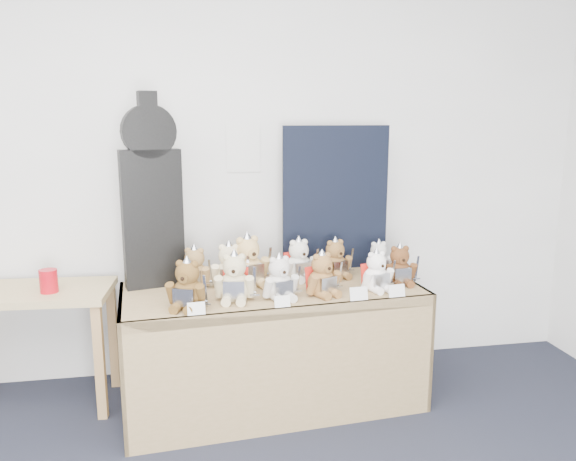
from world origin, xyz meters
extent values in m
plane|color=silver|center=(0.00, 2.50, 1.35)|extent=(6.00, 0.00, 6.00)
cube|color=silver|center=(0.77, 2.49, 1.44)|extent=(0.21, 0.00, 0.30)
cube|color=olive|center=(0.87, 1.97, 0.66)|extent=(1.71, 0.83, 0.06)
cube|color=olive|center=(0.90, 1.63, 0.34)|extent=(1.65, 0.16, 0.69)
cube|color=olive|center=(0.06, 1.90, 0.34)|extent=(0.08, 0.69, 0.69)
cube|color=olive|center=(1.68, 2.04, 0.34)|extent=(0.08, 0.69, 0.69)
cube|color=tan|center=(-0.44, 2.18, 0.67)|extent=(0.86, 0.52, 0.04)
cube|color=#9B7643|center=(-0.08, 1.96, 0.33)|extent=(0.05, 0.05, 0.65)
cube|color=#9B7643|center=(-0.05, 2.34, 0.33)|extent=(0.05, 0.05, 0.65)
cube|color=black|center=(0.22, 2.13, 1.07)|extent=(0.34, 0.17, 0.77)
cylinder|color=black|center=(0.22, 2.13, 1.55)|extent=(0.30, 0.16, 0.29)
cube|color=black|center=(0.22, 2.13, 1.67)|extent=(0.11, 0.11, 0.19)
cube|color=black|center=(1.32, 2.31, 1.13)|extent=(0.67, 0.05, 0.89)
cylinder|color=#B30B18|center=(-0.34, 2.10, 0.75)|extent=(0.10, 0.10, 0.13)
ellipsoid|color=brown|center=(0.40, 1.72, 0.76)|extent=(0.20, 0.19, 0.16)
sphere|color=brown|center=(0.40, 1.72, 0.87)|extent=(0.12, 0.12, 0.12)
cylinder|color=brown|center=(0.39, 1.67, 0.86)|extent=(0.06, 0.04, 0.05)
sphere|color=black|center=(0.38, 1.65, 0.86)|extent=(0.02, 0.02, 0.02)
sphere|color=brown|center=(0.37, 1.73, 0.91)|extent=(0.04, 0.04, 0.04)
sphere|color=brown|center=(0.44, 1.70, 0.91)|extent=(0.04, 0.04, 0.04)
cylinder|color=brown|center=(0.32, 1.73, 0.77)|extent=(0.08, 0.10, 0.12)
cylinder|color=brown|center=(0.47, 1.67, 0.77)|extent=(0.08, 0.10, 0.12)
cylinder|color=brown|center=(0.35, 1.68, 0.71)|extent=(0.08, 0.12, 0.05)
cylinder|color=brown|center=(0.42, 1.65, 0.71)|extent=(0.08, 0.12, 0.05)
cube|color=silver|center=(0.38, 1.66, 0.76)|extent=(0.11, 0.06, 0.09)
cone|color=silver|center=(0.40, 1.72, 0.92)|extent=(0.10, 0.10, 0.08)
cube|color=silver|center=(0.49, 1.65, 0.79)|extent=(0.03, 0.04, 0.17)
cube|color=silver|center=(0.49, 1.65, 0.73)|extent=(0.05, 0.02, 0.01)
ellipsoid|color=#C4B48A|center=(0.64, 1.80, 0.76)|extent=(0.19, 0.17, 0.17)
sphere|color=#C4B48A|center=(0.64, 1.80, 0.87)|extent=(0.12, 0.12, 0.12)
cylinder|color=#C4B48A|center=(0.64, 1.74, 0.86)|extent=(0.06, 0.04, 0.05)
sphere|color=black|center=(0.63, 1.73, 0.86)|extent=(0.02, 0.02, 0.02)
sphere|color=#C4B48A|center=(0.61, 1.80, 0.92)|extent=(0.04, 0.04, 0.04)
sphere|color=#C4B48A|center=(0.68, 1.79, 0.92)|extent=(0.04, 0.04, 0.04)
cylinder|color=#C4B48A|center=(0.56, 1.79, 0.77)|extent=(0.06, 0.10, 0.13)
cylinder|color=#C4B48A|center=(0.72, 1.76, 0.77)|extent=(0.06, 0.10, 0.13)
cylinder|color=#C4B48A|center=(0.60, 1.74, 0.71)|extent=(0.07, 0.12, 0.05)
cylinder|color=#C4B48A|center=(0.67, 1.73, 0.71)|extent=(0.07, 0.12, 0.05)
cube|color=silver|center=(0.63, 1.73, 0.76)|extent=(0.11, 0.04, 0.09)
cone|color=silver|center=(0.64, 1.80, 0.92)|extent=(0.10, 0.10, 0.08)
cube|color=silver|center=(0.74, 1.75, 0.79)|extent=(0.02, 0.04, 0.18)
cube|color=silver|center=(0.74, 1.75, 0.73)|extent=(0.05, 0.01, 0.01)
cube|color=red|center=(0.65, 1.86, 0.77)|extent=(0.14, 0.05, 0.15)
ellipsoid|color=beige|center=(0.88, 1.78, 0.75)|extent=(0.18, 0.16, 0.15)
sphere|color=beige|center=(0.88, 1.78, 0.86)|extent=(0.11, 0.11, 0.11)
cylinder|color=beige|center=(0.89, 1.74, 0.85)|extent=(0.05, 0.04, 0.05)
sphere|color=black|center=(0.89, 1.72, 0.85)|extent=(0.02, 0.02, 0.02)
sphere|color=beige|center=(0.84, 1.77, 0.90)|extent=(0.04, 0.04, 0.04)
sphere|color=beige|center=(0.91, 1.79, 0.90)|extent=(0.04, 0.04, 0.04)
cylinder|color=beige|center=(0.81, 1.75, 0.76)|extent=(0.06, 0.09, 0.11)
cylinder|color=beige|center=(0.95, 1.78, 0.76)|extent=(0.06, 0.09, 0.11)
cylinder|color=beige|center=(0.86, 1.72, 0.71)|extent=(0.07, 0.11, 0.05)
cylinder|color=beige|center=(0.92, 1.74, 0.71)|extent=(0.07, 0.11, 0.05)
cube|color=silver|center=(0.89, 1.72, 0.76)|extent=(0.10, 0.04, 0.08)
cone|color=silver|center=(0.88, 1.78, 0.90)|extent=(0.10, 0.10, 0.07)
cube|color=silver|center=(0.98, 1.78, 0.78)|extent=(0.02, 0.04, 0.16)
cube|color=silver|center=(0.98, 1.78, 0.72)|extent=(0.05, 0.02, 0.01)
ellipsoid|color=brown|center=(1.11, 1.80, 0.75)|extent=(0.19, 0.18, 0.15)
sphere|color=brown|center=(1.11, 1.80, 0.86)|extent=(0.11, 0.11, 0.11)
cylinder|color=brown|center=(1.13, 1.76, 0.85)|extent=(0.05, 0.04, 0.05)
sphere|color=black|center=(1.14, 1.74, 0.85)|extent=(0.02, 0.02, 0.02)
sphere|color=brown|center=(1.08, 1.79, 0.90)|extent=(0.04, 0.04, 0.04)
sphere|color=brown|center=(1.14, 1.82, 0.90)|extent=(0.04, 0.04, 0.04)
cylinder|color=brown|center=(1.05, 1.76, 0.76)|extent=(0.07, 0.10, 0.12)
cylinder|color=brown|center=(1.18, 1.81, 0.76)|extent=(0.07, 0.10, 0.12)
cylinder|color=brown|center=(1.10, 1.74, 0.71)|extent=(0.08, 0.11, 0.05)
cylinder|color=brown|center=(1.16, 1.77, 0.71)|extent=(0.08, 0.11, 0.05)
cube|color=silver|center=(1.13, 1.75, 0.76)|extent=(0.10, 0.06, 0.08)
cone|color=silver|center=(1.11, 1.80, 0.91)|extent=(0.10, 0.10, 0.07)
cube|color=silver|center=(1.21, 1.81, 0.78)|extent=(0.03, 0.04, 0.16)
cube|color=silver|center=(1.21, 1.81, 0.72)|extent=(0.04, 0.02, 0.01)
cube|color=red|center=(1.09, 1.86, 0.77)|extent=(0.12, 0.08, 0.14)
ellipsoid|color=white|center=(1.42, 1.84, 0.75)|extent=(0.17, 0.16, 0.15)
sphere|color=white|center=(1.42, 1.84, 0.85)|extent=(0.11, 0.11, 0.11)
cylinder|color=white|center=(1.44, 1.79, 0.84)|extent=(0.05, 0.03, 0.04)
sphere|color=black|center=(1.44, 1.78, 0.84)|extent=(0.02, 0.02, 0.02)
sphere|color=white|center=(1.39, 1.83, 0.89)|extent=(0.03, 0.03, 0.03)
sphere|color=white|center=(1.46, 1.84, 0.89)|extent=(0.03, 0.03, 0.03)
cylinder|color=white|center=(1.36, 1.80, 0.76)|extent=(0.06, 0.09, 0.11)
cylinder|color=white|center=(1.50, 1.84, 0.76)|extent=(0.06, 0.09, 0.11)
cylinder|color=white|center=(1.41, 1.78, 0.71)|extent=(0.07, 0.10, 0.04)
cylinder|color=white|center=(1.47, 1.80, 0.71)|extent=(0.07, 0.10, 0.04)
cube|color=silver|center=(1.44, 1.78, 0.75)|extent=(0.10, 0.04, 0.08)
cone|color=silver|center=(1.42, 1.84, 0.89)|extent=(0.09, 0.09, 0.07)
cube|color=silver|center=(1.52, 1.83, 0.78)|extent=(0.02, 0.04, 0.15)
cube|color=silver|center=(1.52, 1.83, 0.72)|extent=(0.04, 0.02, 0.01)
cube|color=red|center=(1.41, 1.89, 0.76)|extent=(0.12, 0.06, 0.13)
ellipsoid|color=brown|center=(1.59, 1.92, 0.75)|extent=(0.15, 0.13, 0.15)
sphere|color=brown|center=(1.59, 1.92, 0.85)|extent=(0.11, 0.11, 0.11)
cylinder|color=brown|center=(1.59, 1.88, 0.84)|extent=(0.05, 0.02, 0.05)
sphere|color=black|center=(1.59, 1.86, 0.84)|extent=(0.02, 0.02, 0.02)
sphere|color=brown|center=(1.56, 1.92, 0.89)|extent=(0.03, 0.03, 0.03)
sphere|color=brown|center=(1.63, 1.92, 0.89)|extent=(0.03, 0.03, 0.03)
cylinder|color=brown|center=(1.52, 1.90, 0.76)|extent=(0.04, 0.08, 0.11)
cylinder|color=brown|center=(1.66, 1.90, 0.76)|extent=(0.04, 0.08, 0.11)
cylinder|color=brown|center=(1.56, 1.87, 0.71)|extent=(0.04, 0.10, 0.04)
cylinder|color=brown|center=(1.63, 1.87, 0.71)|extent=(0.04, 0.10, 0.04)
cube|color=silver|center=(1.59, 1.87, 0.76)|extent=(0.10, 0.02, 0.08)
cone|color=silver|center=(1.59, 1.92, 0.90)|extent=(0.09, 0.09, 0.07)
cube|color=silver|center=(1.69, 1.89, 0.78)|extent=(0.01, 0.04, 0.16)
cube|color=silver|center=(1.69, 1.89, 0.72)|extent=(0.04, 0.01, 0.01)
ellipsoid|color=beige|center=(0.64, 2.05, 0.76)|extent=(0.17, 0.15, 0.16)
sphere|color=beige|center=(0.64, 2.05, 0.87)|extent=(0.12, 0.12, 0.12)
cylinder|color=beige|center=(0.63, 1.99, 0.86)|extent=(0.05, 0.03, 0.05)
sphere|color=black|center=(0.63, 1.98, 0.86)|extent=(0.02, 0.02, 0.02)
sphere|color=beige|center=(0.60, 2.05, 0.91)|extent=(0.04, 0.04, 0.04)
sphere|color=beige|center=(0.67, 2.04, 0.91)|extent=(0.04, 0.04, 0.04)
cylinder|color=beige|center=(0.56, 2.03, 0.77)|extent=(0.05, 0.09, 0.12)
cylinder|color=beige|center=(0.71, 2.02, 0.77)|extent=(0.05, 0.09, 0.12)
cylinder|color=beige|center=(0.60, 1.99, 0.71)|extent=(0.06, 0.11, 0.05)
cylinder|color=beige|center=(0.67, 1.99, 0.71)|extent=(0.06, 0.11, 0.05)
cube|color=silver|center=(0.63, 1.98, 0.76)|extent=(0.11, 0.03, 0.09)
cone|color=silver|center=(0.64, 2.05, 0.92)|extent=(0.10, 0.10, 0.08)
cube|color=silver|center=(0.74, 2.01, 0.79)|extent=(0.02, 0.04, 0.17)
cube|color=silver|center=(0.74, 2.01, 0.73)|extent=(0.05, 0.01, 0.01)
ellipsoid|color=tan|center=(0.74, 2.05, 0.77)|extent=(0.24, 0.22, 0.19)
sphere|color=tan|center=(0.74, 2.05, 0.90)|extent=(0.14, 0.14, 0.14)
cylinder|color=tan|center=(0.76, 2.00, 0.89)|extent=(0.07, 0.05, 0.06)
sphere|color=black|center=(0.77, 1.98, 0.89)|extent=(0.02, 0.02, 0.02)
sphere|color=tan|center=(0.70, 2.04, 0.95)|extent=(0.04, 0.04, 0.04)
sphere|color=tan|center=(0.78, 2.07, 0.95)|extent=(0.04, 0.04, 0.04)
cylinder|color=tan|center=(0.66, 2.00, 0.78)|extent=(0.09, 0.12, 0.14)
cylinder|color=tan|center=(0.83, 2.07, 0.78)|extent=(0.09, 0.12, 0.14)
cylinder|color=tan|center=(0.72, 1.98, 0.71)|extent=(0.10, 0.14, 0.06)
cylinder|color=tan|center=(0.80, 2.01, 0.71)|extent=(0.10, 0.14, 0.06)
cube|color=silver|center=(0.77, 1.99, 0.77)|extent=(0.12, 0.07, 0.10)
cone|color=silver|center=(0.74, 2.05, 0.95)|extent=(0.12, 0.12, 0.09)
cube|color=silver|center=(0.86, 2.06, 0.81)|extent=(0.03, 0.05, 0.20)
cube|color=silver|center=(0.86, 2.06, 0.73)|extent=(0.06, 0.03, 0.01)
ellipsoid|color=silver|center=(1.05, 2.12, 0.76)|extent=(0.19, 0.17, 0.16)
sphere|color=silver|center=(1.05, 2.12, 0.86)|extent=(0.12, 0.12, 0.12)
cylinder|color=silver|center=(1.06, 2.07, 0.85)|extent=(0.05, 0.04, 0.05)
sphere|color=black|center=(1.07, 2.05, 0.85)|extent=(0.02, 0.02, 0.02)
sphere|color=silver|center=(1.01, 2.11, 0.91)|extent=(0.04, 0.04, 0.04)
sphere|color=silver|center=(1.08, 2.13, 0.91)|extent=(0.04, 0.04, 0.04)
cylinder|color=silver|center=(0.98, 2.08, 0.76)|extent=(0.07, 0.10, 0.12)
cylinder|color=silver|center=(1.13, 2.12, 0.76)|extent=(0.07, 0.10, 0.12)
cylinder|color=silver|center=(1.03, 2.05, 0.71)|extent=(0.07, 0.11, 0.05)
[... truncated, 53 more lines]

